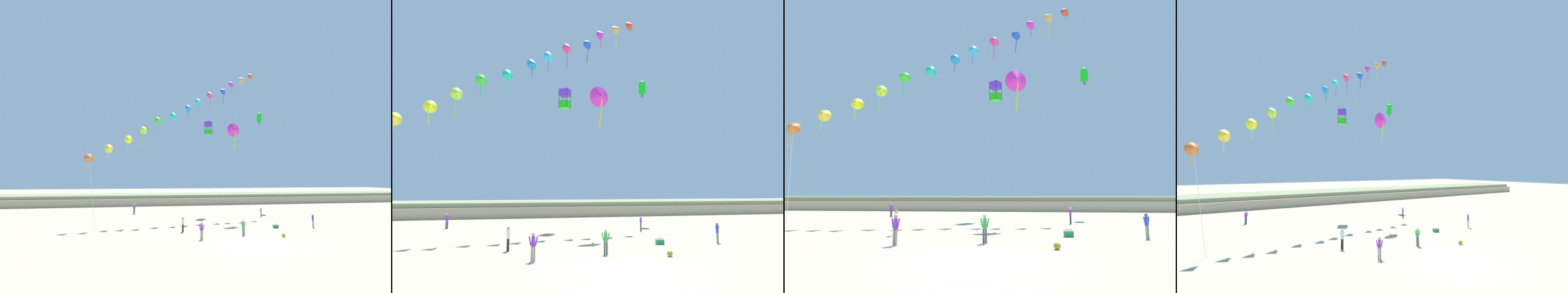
{
  "view_description": "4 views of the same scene",
  "coord_description": "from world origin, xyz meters",
  "views": [
    {
      "loc": [
        -9.16,
        -22.41,
        5.95
      ],
      "look_at": [
        -3.96,
        9.39,
        9.77
      ],
      "focal_mm": 24.0,
      "sensor_mm": 36.0,
      "label": 1
    },
    {
      "loc": [
        -5.84,
        -17.45,
        4.1
      ],
      "look_at": [
        0.56,
        10.75,
        7.66
      ],
      "focal_mm": 32.0,
      "sensor_mm": 36.0,
      "label": 2
    },
    {
      "loc": [
        1.69,
        -12.85,
        2.73
      ],
      "look_at": [
        -0.9,
        13.79,
        6.84
      ],
      "focal_mm": 28.0,
      "sensor_mm": 36.0,
      "label": 3
    },
    {
      "loc": [
        -14.89,
        -13.94,
        6.69
      ],
      "look_at": [
        0.06,
        11.9,
        9.3
      ],
      "focal_mm": 24.0,
      "sensor_mm": 36.0,
      "label": 4
    }
  ],
  "objects": [
    {
      "name": "person_far_left",
      "position": [
        -12.01,
        21.9,
        0.92
      ],
      "size": [
        0.54,
        0.31,
        1.6
      ],
      "color": "#282D4C",
      "rests_on": "ground"
    },
    {
      "name": "person_mid_center",
      "position": [
        9.93,
        7.03,
        0.88
      ],
      "size": [
        0.5,
        0.33,
        1.52
      ],
      "color": "gray",
      "rests_on": "ground"
    },
    {
      "name": "large_kite_high_solo",
      "position": [
        11.3,
        25.18,
        17.5
      ],
      "size": [
        1.13,
        1.1,
        2.35
      ],
      "color": "#0FE31B"
    },
    {
      "name": "large_kite_low_lead",
      "position": [
        0.19,
        21.02,
        14.4
      ],
      "size": [
        1.45,
        1.45,
        2.24
      ],
      "color": "#19D117"
    },
    {
      "name": "dune_ridge",
      "position": [
        0.0,
        39.35,
        1.07
      ],
      "size": [
        120.0,
        11.47,
        2.16
      ],
      "color": "tan",
      "rests_on": "ground"
    },
    {
      "name": "ground_plane",
      "position": [
        0.0,
        0.0,
        0.0
      ],
      "size": [
        240.0,
        240.0,
        0.0
      ],
      "primitive_type": "plane",
      "color": "tan"
    },
    {
      "name": "person_near_left",
      "position": [
        0.27,
        4.38,
        0.91
      ],
      "size": [
        0.55,
        0.22,
        1.57
      ],
      "color": "#474C56",
      "rests_on": "ground"
    },
    {
      "name": "beach_ball",
      "position": [
        3.94,
        2.9,
        0.18
      ],
      "size": [
        0.36,
        0.36,
        0.36
      ],
      "color": "orange",
      "rests_on": "ground"
    },
    {
      "name": "person_near_right",
      "position": [
        7.03,
        15.6,
        0.86
      ],
      "size": [
        0.26,
        0.51,
        1.48
      ],
      "color": "black",
      "rests_on": "ground"
    },
    {
      "name": "kite_banner_string",
      "position": [
        -3.94,
        16.97,
        16.76
      ],
      "size": [
        27.13,
        13.6,
        25.71
      ],
      "color": "#C9672A"
    },
    {
      "name": "person_far_right",
      "position": [
        -4.37,
        3.19,
        0.94
      ],
      "size": [
        0.56,
        0.25,
        1.62
      ],
      "color": "gray",
      "rests_on": "ground"
    },
    {
      "name": "large_kite_mid_trail",
      "position": [
        2.43,
        13.56,
        12.82
      ],
      "size": [
        2.1,
        1.21,
        4.04
      ],
      "color": "#E529C4"
    },
    {
      "name": "person_far_center",
      "position": [
        -5.77,
        6.93,
        0.94
      ],
      "size": [
        0.29,
        0.55,
        1.63
      ],
      "color": "black",
      "rests_on": "ground"
    },
    {
      "name": "beach_cooler",
      "position": [
        5.34,
        7.43,
        0.21
      ],
      "size": [
        0.58,
        0.41,
        0.46
      ],
      "color": "#23844C",
      "rests_on": "ground"
    }
  ]
}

